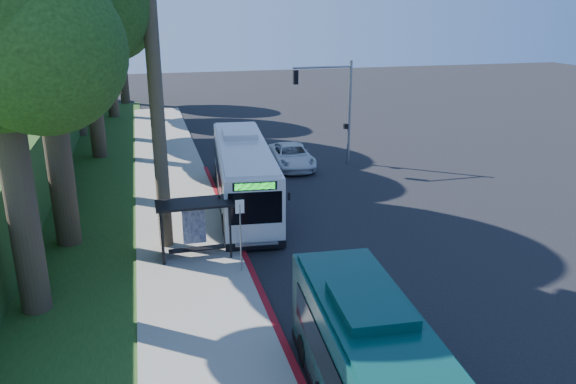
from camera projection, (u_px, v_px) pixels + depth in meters
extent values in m
plane|color=black|center=(328.00, 219.00, 28.78)|extent=(140.00, 140.00, 0.00)
cube|color=gray|center=(184.00, 231.00, 27.01)|extent=(4.50, 70.00, 0.12)
cube|color=maroon|center=(247.00, 261.00, 23.88)|extent=(0.25, 30.00, 0.13)
cube|color=#234719|center=(70.00, 208.00, 30.23)|extent=(8.00, 70.00, 0.06)
cube|color=black|center=(194.00, 203.00, 23.56)|extent=(3.20, 1.50, 0.10)
cube|color=black|center=(161.00, 235.00, 23.62)|extent=(0.06, 1.30, 2.20)
cube|color=navy|center=(194.00, 225.00, 24.59)|extent=(1.00, 0.12, 1.70)
cube|color=black|center=(197.00, 249.00, 24.11)|extent=(2.40, 0.40, 0.06)
cube|color=black|center=(162.00, 230.00, 24.18)|extent=(0.08, 0.08, 2.40)
cube|color=black|center=(226.00, 224.00, 24.85)|extent=(0.08, 0.08, 2.40)
cube|color=black|center=(163.00, 241.00, 23.08)|extent=(0.08, 0.08, 2.40)
cube|color=black|center=(230.00, 234.00, 23.75)|extent=(0.08, 0.08, 2.40)
cylinder|color=gray|center=(241.00, 240.00, 22.42)|extent=(0.06, 0.06, 3.00)
cube|color=white|center=(240.00, 207.00, 21.98)|extent=(0.35, 0.04, 0.55)
cylinder|color=gray|center=(349.00, 113.00, 38.02)|extent=(0.20, 0.20, 7.00)
cylinder|color=gray|center=(322.00, 67.00, 36.56)|extent=(4.00, 0.14, 0.14)
cube|color=black|center=(296.00, 77.00, 36.32)|extent=(0.30, 0.30, 0.90)
cube|color=black|center=(346.00, 126.00, 38.24)|extent=(0.25, 0.25, 0.35)
cylinder|color=#4C3F2D|center=(157.00, 104.00, 23.39)|extent=(0.60, 0.60, 13.00)
cylinder|color=#382B1E|center=(55.00, 131.00, 24.12)|extent=(1.10, 1.10, 10.50)
sphere|color=#1C3A0F|center=(77.00, 3.00, 21.75)|extent=(5.60, 5.60, 5.60)
cylinder|color=#382B1E|center=(53.00, 90.00, 31.01)|extent=(1.18, 1.18, 11.90)
cylinder|color=#382B1E|center=(93.00, 89.00, 39.05)|extent=(1.06, 1.06, 9.80)
sphere|color=#1C3A0F|center=(110.00, 15.00, 36.75)|extent=(5.88, 5.88, 5.88)
sphere|color=#1C3A0F|center=(64.00, 11.00, 38.41)|extent=(5.46, 5.46, 5.46)
cylinder|color=#382B1E|center=(73.00, 68.00, 45.69)|extent=(1.14, 1.14, 11.20)
cylinder|color=#382B1E|center=(110.00, 70.00, 53.97)|extent=(1.02, 1.02, 9.10)
sphere|color=#1C3A0F|center=(104.00, 9.00, 52.21)|extent=(8.00, 8.00, 8.00)
sphere|color=#1C3A0F|center=(122.00, 21.00, 51.82)|extent=(5.60, 5.60, 5.60)
sphere|color=#1C3A0F|center=(90.00, 18.00, 53.40)|extent=(5.20, 5.20, 5.20)
cylinder|color=#382B1E|center=(122.00, 65.00, 61.67)|extent=(0.98, 0.98, 8.40)
sphere|color=#1C3A0F|center=(118.00, 16.00, 60.04)|extent=(7.00, 7.00, 7.00)
sphere|color=#1C3A0F|center=(132.00, 26.00, 59.72)|extent=(4.90, 4.90, 4.90)
sphere|color=#1C3A0F|center=(107.00, 23.00, 61.10)|extent=(4.55, 4.55, 4.55)
cylinder|color=#382B1E|center=(19.00, 190.00, 18.71)|extent=(1.02, 1.02, 9.10)
sphere|color=#1C3A0F|center=(41.00, 51.00, 16.64)|extent=(5.04, 5.04, 5.04)
cube|color=silver|center=(243.00, 173.00, 30.13)|extent=(3.87, 12.72, 2.97)
cube|color=black|center=(244.00, 200.00, 30.61)|extent=(3.90, 12.78, 0.37)
cube|color=black|center=(242.00, 165.00, 30.53)|extent=(3.66, 9.98, 1.15)
cube|color=black|center=(255.00, 208.00, 24.23)|extent=(2.34, 0.35, 1.46)
cube|color=black|center=(235.00, 141.00, 35.84)|extent=(2.13, 0.33, 1.04)
cube|color=#19E533|center=(255.00, 186.00, 23.91)|extent=(1.73, 0.27, 0.29)
cube|color=silver|center=(243.00, 145.00, 29.64)|extent=(3.60, 12.08, 0.13)
cube|color=silver|center=(240.00, 133.00, 31.54)|extent=(2.11, 2.78, 0.37)
cylinder|color=black|center=(226.00, 225.00, 26.61)|extent=(0.41, 1.07, 1.04)
cylinder|color=black|center=(276.00, 222.00, 26.97)|extent=(0.41, 1.07, 1.04)
cylinder|color=black|center=(218.00, 173.00, 34.82)|extent=(0.41, 1.07, 1.04)
cylinder|color=black|center=(257.00, 171.00, 35.19)|extent=(0.41, 1.07, 1.04)
cube|color=black|center=(330.00, 282.00, 17.91)|extent=(1.95, 0.24, 0.96)
cube|color=#0A3733|center=(399.00, 355.00, 12.27)|extent=(2.95, 11.01, 0.11)
cube|color=#0A3733|center=(370.00, 305.00, 14.00)|extent=(1.86, 2.49, 0.33)
cylinder|color=black|center=(305.00, 350.00, 16.95)|extent=(0.35, 0.97, 0.96)
cylinder|color=black|center=(375.00, 342.00, 17.35)|extent=(0.35, 0.97, 0.96)
imported|color=silver|center=(291.00, 156.00, 37.87)|extent=(2.86, 5.66, 1.54)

